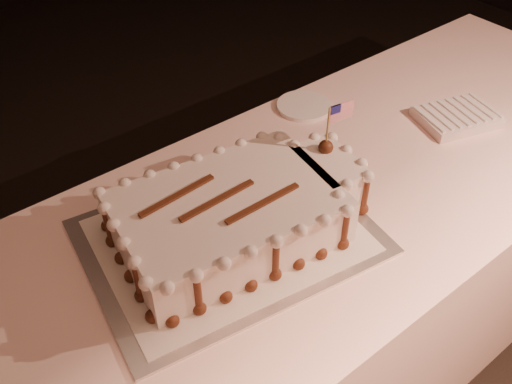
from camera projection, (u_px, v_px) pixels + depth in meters
banquet_table at (303, 293)px, 1.65m from camera, size 2.40×0.80×0.75m
cake_board at (229, 237)px, 1.30m from camera, size 0.69×0.56×0.01m
doily at (229, 235)px, 1.29m from camera, size 0.62×0.51×0.00m
sheet_cake at (241, 212)px, 1.27m from camera, size 0.62×0.41×0.24m
napkin_stack at (457, 117)px, 1.64m from camera, size 0.25×0.21×0.04m
side_plate at (304, 106)px, 1.70m from camera, size 0.16×0.16×0.01m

